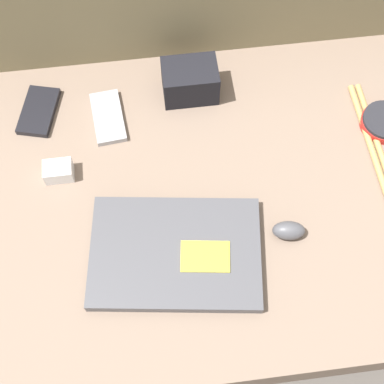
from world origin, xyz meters
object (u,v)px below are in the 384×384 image
(phone_black, at_px, (108,117))
(camera_pouch, at_px, (190,81))
(charger_brick, at_px, (59,171))
(phone_silver, at_px, (39,111))
(speaker_puck, at_px, (384,122))
(laptop, at_px, (176,253))
(computer_mouse, at_px, (289,231))

(phone_black, relative_size, camera_pouch, 1.14)
(phone_black, distance_m, charger_brick, 0.16)
(phone_silver, relative_size, phone_black, 1.00)
(phone_black, bearing_deg, speaker_puck, -14.14)
(charger_brick, bearing_deg, phone_silver, 105.00)
(speaker_puck, xyz_separation_m, phone_black, (-0.58, 0.09, -0.01))
(laptop, xyz_separation_m, charger_brick, (-0.21, 0.20, 0.00))
(computer_mouse, height_order, phone_black, computer_mouse)
(phone_black, relative_size, charger_brick, 2.34)
(laptop, distance_m, computer_mouse, 0.22)
(laptop, bearing_deg, computer_mouse, 12.04)
(phone_silver, height_order, phone_black, same)
(laptop, bearing_deg, phone_silver, 133.47)
(phone_silver, distance_m, phone_black, 0.15)
(laptop, height_order, phone_silver, laptop)
(laptop, height_order, speaker_puck, laptop)
(phone_black, bearing_deg, phone_silver, 161.63)
(phone_silver, xyz_separation_m, phone_black, (0.15, -0.03, -0.00))
(laptop, distance_m, speaker_puck, 0.52)
(computer_mouse, xyz_separation_m, speaker_puck, (0.25, 0.22, -0.01))
(speaker_puck, relative_size, phone_black, 0.73)
(laptop, bearing_deg, speaker_puck, 34.36)
(computer_mouse, bearing_deg, laptop, -167.28)
(camera_pouch, bearing_deg, phone_black, -165.46)
(speaker_puck, distance_m, charger_brick, 0.68)
(phone_silver, bearing_deg, camera_pouch, 17.02)
(laptop, distance_m, phone_silver, 0.44)
(camera_pouch, bearing_deg, phone_silver, -177.66)
(phone_black, height_order, camera_pouch, camera_pouch)
(phone_silver, xyz_separation_m, charger_brick, (0.04, -0.16, 0.01))
(computer_mouse, xyz_separation_m, charger_brick, (-0.43, 0.18, -0.00))
(computer_mouse, distance_m, phone_black, 0.45)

